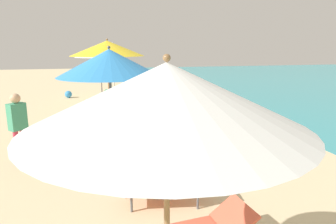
{
  "coord_description": "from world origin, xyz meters",
  "views": [
    {
      "loc": [
        -1.52,
        1.27,
        2.65
      ],
      "look_at": [
        0.02,
        7.7,
        1.18
      ],
      "focal_mm": 31.49,
      "sensor_mm": 36.0,
      "label": 1
    }
  ],
  "objects_px": {
    "lounger_third_shoreside": "(143,144)",
    "umbrella_farthest": "(100,52)",
    "lounger_third_inland": "(167,186)",
    "lounger_farthest_inland": "(113,95)",
    "umbrella_fourth": "(107,48)",
    "beach_ball": "(68,94)",
    "lounger_fourth_shoreside": "(122,115)",
    "person_walking_near": "(18,122)",
    "umbrella_fifth": "(113,50)",
    "umbrella_second": "(167,96)",
    "umbrella_third": "(109,63)",
    "lounger_farthest_shoreside": "(118,89)",
    "lounger_fifth_shoreside": "(127,99)",
    "lounger_fourth_inland": "(133,136)"
  },
  "relations": [
    {
      "from": "lounger_third_shoreside",
      "to": "umbrella_farthest",
      "type": "bearing_deg",
      "value": -94.71
    },
    {
      "from": "lounger_third_inland",
      "to": "lounger_farthest_inland",
      "type": "distance_m",
      "value": 10.37
    },
    {
      "from": "umbrella_fourth",
      "to": "beach_ball",
      "type": "height_order",
      "value": "umbrella_fourth"
    },
    {
      "from": "lounger_fourth_shoreside",
      "to": "person_walking_near",
      "type": "relative_size",
      "value": 0.84
    },
    {
      "from": "umbrella_fourth",
      "to": "lounger_farthest_inland",
      "type": "bearing_deg",
      "value": 86.19
    },
    {
      "from": "lounger_farthest_inland",
      "to": "umbrella_fifth",
      "type": "bearing_deg",
      "value": 76.92
    },
    {
      "from": "lounger_third_inland",
      "to": "person_walking_near",
      "type": "bearing_deg",
      "value": -32.87
    },
    {
      "from": "lounger_third_shoreside",
      "to": "umbrella_fourth",
      "type": "relative_size",
      "value": 0.47
    },
    {
      "from": "lounger_third_shoreside",
      "to": "lounger_third_inland",
      "type": "bearing_deg",
      "value": 81.2
    },
    {
      "from": "umbrella_second",
      "to": "umbrella_fifth",
      "type": "bearing_deg",
      "value": 89.13
    },
    {
      "from": "umbrella_third",
      "to": "umbrella_fifth",
      "type": "height_order",
      "value": "umbrella_fifth"
    },
    {
      "from": "beach_ball",
      "to": "lounger_farthest_shoreside",
      "type": "bearing_deg",
      "value": 10.19
    },
    {
      "from": "lounger_fifth_shoreside",
      "to": "lounger_third_shoreside",
      "type": "bearing_deg",
      "value": 83.94
    },
    {
      "from": "umbrella_third",
      "to": "lounger_farthest_shoreside",
      "type": "distance_m",
      "value": 11.19
    },
    {
      "from": "lounger_fourth_inland",
      "to": "lounger_farthest_inland",
      "type": "distance_m",
      "value": 7.19
    },
    {
      "from": "umbrella_second",
      "to": "lounger_fifth_shoreside",
      "type": "height_order",
      "value": "umbrella_second"
    },
    {
      "from": "lounger_third_inland",
      "to": "umbrella_fifth",
      "type": "bearing_deg",
      "value": -78.65
    },
    {
      "from": "umbrella_third",
      "to": "umbrella_fifth",
      "type": "relative_size",
      "value": 0.94
    },
    {
      "from": "umbrella_second",
      "to": "lounger_farthest_inland",
      "type": "bearing_deg",
      "value": 89.05
    },
    {
      "from": "umbrella_farthest",
      "to": "lounger_third_inland",
      "type": "bearing_deg",
      "value": -85.57
    },
    {
      "from": "umbrella_second",
      "to": "person_walking_near",
      "type": "xyz_separation_m",
      "value": [
        -2.31,
        4.9,
        -1.29
      ]
    },
    {
      "from": "lounger_fifth_shoreside",
      "to": "lounger_third_inland",
      "type": "bearing_deg",
      "value": 84.8
    },
    {
      "from": "umbrella_third",
      "to": "umbrella_fourth",
      "type": "relative_size",
      "value": 0.92
    },
    {
      "from": "umbrella_fifth",
      "to": "person_walking_near",
      "type": "xyz_separation_m",
      "value": [
        -2.47,
        -5.48,
        -1.53
      ]
    },
    {
      "from": "umbrella_third",
      "to": "lounger_farthest_shoreside",
      "type": "bearing_deg",
      "value": 85.47
    },
    {
      "from": "lounger_fourth_inland",
      "to": "lounger_farthest_shoreside",
      "type": "bearing_deg",
      "value": -94.35
    },
    {
      "from": "umbrella_fourth",
      "to": "lounger_fifth_shoreside",
      "type": "height_order",
      "value": "umbrella_fourth"
    },
    {
      "from": "lounger_third_shoreside",
      "to": "lounger_fourth_inland",
      "type": "relative_size",
      "value": 0.91
    },
    {
      "from": "beach_ball",
      "to": "lounger_third_inland",
      "type": "bearing_deg",
      "value": -77.44
    },
    {
      "from": "umbrella_third",
      "to": "lounger_third_inland",
      "type": "height_order",
      "value": "umbrella_third"
    },
    {
      "from": "umbrella_fourth",
      "to": "lounger_farthest_shoreside",
      "type": "relative_size",
      "value": 1.94
    },
    {
      "from": "lounger_third_shoreside",
      "to": "lounger_farthest_inland",
      "type": "height_order",
      "value": "lounger_third_shoreside"
    },
    {
      "from": "lounger_farthest_inland",
      "to": "lounger_fourth_inland",
      "type": "bearing_deg",
      "value": 79.45
    },
    {
      "from": "umbrella_third",
      "to": "lounger_fourth_inland",
      "type": "relative_size",
      "value": 1.78
    },
    {
      "from": "person_walking_near",
      "to": "beach_ball",
      "type": "relative_size",
      "value": 4.42
    },
    {
      "from": "lounger_fourth_inland",
      "to": "beach_ball",
      "type": "xyz_separation_m",
      "value": [
        -2.43,
        8.59,
        -0.1
      ]
    },
    {
      "from": "umbrella_fourth",
      "to": "umbrella_farthest",
      "type": "relative_size",
      "value": 1.07
    },
    {
      "from": "umbrella_fifth",
      "to": "lounger_fifth_shoreside",
      "type": "xyz_separation_m",
      "value": [
        0.59,
        0.96,
        -2.25
      ]
    },
    {
      "from": "lounger_fifth_shoreside",
      "to": "umbrella_farthest",
      "type": "relative_size",
      "value": 0.51
    },
    {
      "from": "lounger_third_shoreside",
      "to": "lounger_farthest_inland",
      "type": "bearing_deg",
      "value": -97.86
    },
    {
      "from": "lounger_fourth_shoreside",
      "to": "lounger_fourth_inland",
      "type": "distance_m",
      "value": 2.33
    },
    {
      "from": "lounger_fourth_shoreside",
      "to": "lounger_farthest_inland",
      "type": "xyz_separation_m",
      "value": [
        -0.06,
        4.86,
        -0.05
      ]
    },
    {
      "from": "lounger_farthest_shoreside",
      "to": "lounger_fifth_shoreside",
      "type": "bearing_deg",
      "value": 103.42
    },
    {
      "from": "lounger_fourth_inland",
      "to": "umbrella_fifth",
      "type": "height_order",
      "value": "umbrella_fifth"
    },
    {
      "from": "lounger_fourth_shoreside",
      "to": "umbrella_fifth",
      "type": "height_order",
      "value": "umbrella_fifth"
    },
    {
      "from": "umbrella_fifth",
      "to": "lounger_third_inland",
      "type": "bearing_deg",
      "value": -87.16
    },
    {
      "from": "lounger_third_shoreside",
      "to": "lounger_farthest_shoreside",
      "type": "xyz_separation_m",
      "value": [
        0.09,
        9.92,
        -0.0
      ]
    },
    {
      "from": "lounger_third_inland",
      "to": "lounger_farthest_inland",
      "type": "xyz_separation_m",
      "value": [
        -0.34,
        10.36,
        -0.04
      ]
    },
    {
      "from": "umbrella_second",
      "to": "umbrella_third",
      "type": "xyz_separation_m",
      "value": [
        -0.27,
        3.65,
        0.06
      ]
    },
    {
      "from": "lounger_fourth_inland",
      "to": "person_walking_near",
      "type": "height_order",
      "value": "person_walking_near"
    }
  ]
}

